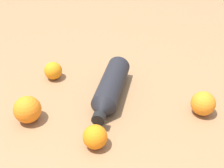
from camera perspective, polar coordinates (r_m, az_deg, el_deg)
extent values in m
plane|color=olive|center=(0.91, 2.61, -2.73)|extent=(2.40, 2.40, 0.00)
cylinder|color=black|center=(0.90, 0.00, 0.00)|extent=(0.19, 0.24, 0.08)
cone|color=black|center=(0.80, -2.15, -5.54)|extent=(0.09, 0.08, 0.08)
cylinder|color=black|center=(0.78, -2.75, -7.07)|extent=(0.04, 0.04, 0.04)
sphere|color=orange|center=(0.84, -17.01, -5.03)|extent=(0.08, 0.08, 0.08)
sphere|color=orange|center=(0.74, -3.49, -10.82)|extent=(0.06, 0.06, 0.06)
sphere|color=orange|center=(0.87, 18.24, -3.82)|extent=(0.07, 0.07, 0.07)
sphere|color=orange|center=(1.01, -12.01, 2.69)|extent=(0.06, 0.06, 0.06)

